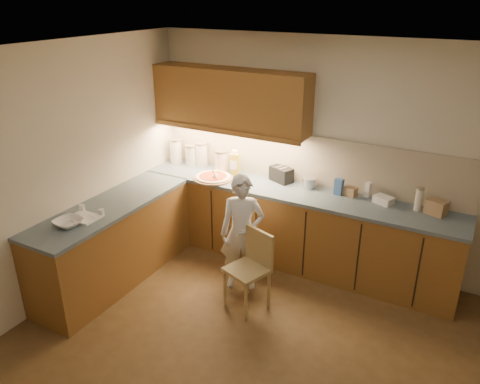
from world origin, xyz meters
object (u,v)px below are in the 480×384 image
at_px(pizza_on_board, 213,177).
at_px(oil_jug, 235,163).
at_px(child, 242,233).
at_px(wooden_chair, 252,264).
at_px(toaster, 281,174).

xyz_separation_m(pizza_on_board, oil_jug, (0.15, 0.27, 0.12)).
distance_m(child, oil_jug, 1.11).
bearing_deg(wooden_chair, oil_jug, 145.52).
bearing_deg(toaster, child, -68.68).
relative_size(oil_jug, toaster, 0.99).
relative_size(wooden_chair, oil_jug, 2.66).
height_order(pizza_on_board, oil_jug, oil_jug).
distance_m(pizza_on_board, wooden_chair, 1.37).
height_order(child, oil_jug, child).
xyz_separation_m(oil_jug, toaster, (0.60, 0.06, -0.05)).
xyz_separation_m(child, wooden_chair, (0.25, -0.26, -0.17)).
relative_size(child, oil_jug, 4.15).
bearing_deg(pizza_on_board, wooden_chair, -41.26).
relative_size(pizza_on_board, wooden_chair, 0.57).
bearing_deg(wooden_chair, toaster, 120.03).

